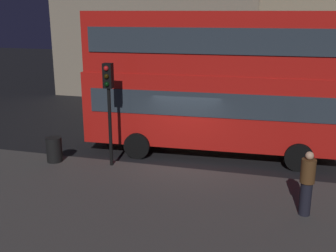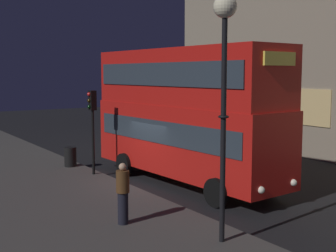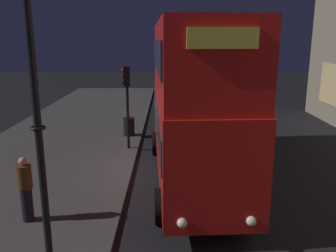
% 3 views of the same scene
% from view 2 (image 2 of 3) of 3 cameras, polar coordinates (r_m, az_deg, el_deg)
% --- Properties ---
extents(ground_plane, '(80.00, 80.00, 0.00)m').
position_cam_2_polar(ground_plane, '(18.81, -2.35, -7.28)').
color(ground_plane, black).
extents(sidewalk_slab, '(44.00, 7.39, 0.12)m').
position_cam_2_polar(sidewalk_slab, '(16.92, -16.07, -8.92)').
color(sidewalk_slab, '#423F3D').
rests_on(sidewalk_slab, ground).
extents(double_decker_bus, '(9.92, 3.19, 5.49)m').
position_cam_2_polar(double_decker_bus, '(18.44, 2.12, 2.08)').
color(double_decker_bus, red).
rests_on(double_decker_bus, ground).
extents(traffic_light_near_kerb, '(0.33, 0.36, 3.67)m').
position_cam_2_polar(traffic_light_near_kerb, '(19.84, -9.51, 1.48)').
color(traffic_light_near_kerb, black).
rests_on(traffic_light_near_kerb, sidewalk_slab).
extents(street_lamp, '(0.60, 0.60, 6.36)m').
position_cam_2_polar(street_lamp, '(11.60, 7.12, 9.26)').
color(street_lamp, black).
rests_on(street_lamp, sidewalk_slab).
extents(pedestrian, '(0.39, 0.39, 1.82)m').
position_cam_2_polar(pedestrian, '(13.43, -5.71, -8.38)').
color(pedestrian, black).
rests_on(pedestrian, sidewalk_slab).
extents(litter_bin, '(0.57, 0.57, 0.92)m').
position_cam_2_polar(litter_bin, '(22.05, -12.19, -3.81)').
color(litter_bin, black).
rests_on(litter_bin, sidewalk_slab).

